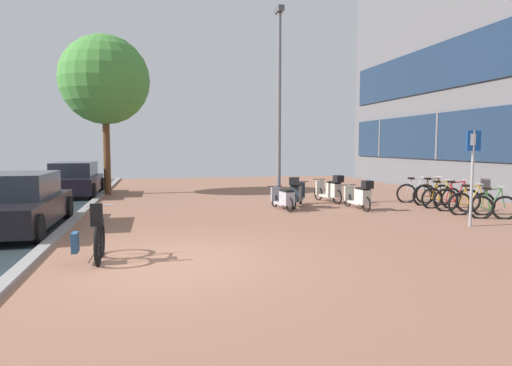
# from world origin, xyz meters

# --- Properties ---
(ground) EXTENTS (21.00, 40.00, 0.13)m
(ground) POSITION_xyz_m (1.43, 0.00, -0.02)
(ground) COLOR #293439
(bicycle_foreground) EXTENTS (0.65, 1.37, 1.09)m
(bicycle_foreground) POSITION_xyz_m (-1.26, 0.37, 0.39)
(bicycle_foreground) COLOR black
(bicycle_foreground) RESTS_ON ground
(bicycle_rack_00) EXTENTS (1.24, 0.58, 0.95)m
(bicycle_rack_00) POSITION_xyz_m (8.84, 2.53, 0.33)
(bicycle_rack_00) COLOR black
(bicycle_rack_00) RESTS_ON ground
(bicycle_rack_01) EXTENTS (1.34, 0.52, 0.97)m
(bicycle_rack_01) POSITION_xyz_m (8.74, 3.24, 0.34)
(bicycle_rack_01) COLOR black
(bicycle_rack_01) RESTS_ON ground
(bicycle_rack_02) EXTENTS (1.34, 0.60, 1.03)m
(bicycle_rack_02) POSITION_xyz_m (8.80, 3.95, 0.36)
(bicycle_rack_02) COLOR black
(bicycle_rack_02) RESTS_ON ground
(bicycle_rack_03) EXTENTS (1.36, 0.48, 0.98)m
(bicycle_rack_03) POSITION_xyz_m (8.78, 4.66, 0.34)
(bicycle_rack_03) COLOR black
(bicycle_rack_03) RESTS_ON ground
(bicycle_rack_04) EXTENTS (1.45, 0.48, 1.02)m
(bicycle_rack_04) POSITION_xyz_m (8.94, 5.37, 0.36)
(bicycle_rack_04) COLOR black
(bicycle_rack_04) RESTS_ON ground
(bicycle_rack_05) EXTENTS (1.33, 0.53, 0.98)m
(bicycle_rack_05) POSITION_xyz_m (8.78, 6.08, 0.34)
(bicycle_rack_05) COLOR black
(bicycle_rack_05) RESTS_ON ground
(scooter_near) EXTENTS (0.64, 1.77, 1.03)m
(scooter_near) POSITION_xyz_m (5.84, 6.78, 0.46)
(scooter_near) COLOR black
(scooter_near) RESTS_ON ground
(scooter_mid) EXTENTS (0.56, 1.68, 0.73)m
(scooter_mid) POSITION_xyz_m (3.70, 5.46, 0.36)
(scooter_mid) COLOR black
(scooter_mid) RESTS_ON ground
(scooter_far) EXTENTS (0.52, 1.72, 0.98)m
(scooter_far) POSITION_xyz_m (6.06, 4.95, 0.44)
(scooter_far) COLOR black
(scooter_far) RESTS_ON ground
(scooter_extra) EXTENTS (1.05, 1.67, 1.05)m
(scooter_extra) POSITION_xyz_m (4.29, 5.98, 0.47)
(scooter_extra) COLOR black
(scooter_extra) RESTS_ON ground
(parked_car_near) EXTENTS (1.89, 4.31, 1.36)m
(parked_car_near) POSITION_xyz_m (-3.50, 3.80, 0.64)
(parked_car_near) COLOR black
(parked_car_near) RESTS_ON ground
(parked_car_far) EXTENTS (1.91, 3.92, 1.36)m
(parked_car_far) POSITION_xyz_m (-3.43, 11.19, 0.66)
(parked_car_far) COLOR black
(parked_car_far) RESTS_ON ground
(parking_sign) EXTENTS (0.40, 0.07, 2.40)m
(parking_sign) POSITION_xyz_m (7.45, 1.70, 1.49)
(parking_sign) COLOR gray
(parking_sign) RESTS_ON ground
(lamp_post) EXTENTS (0.20, 0.52, 6.59)m
(lamp_post) POSITION_xyz_m (3.86, 6.62, 3.62)
(lamp_post) COLOR slate
(lamp_post) RESTS_ON ground
(street_tree) EXTENTS (3.61, 3.61, 6.52)m
(street_tree) POSITION_xyz_m (-2.18, 11.39, 4.69)
(street_tree) COLOR brown
(street_tree) RESTS_ON ground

